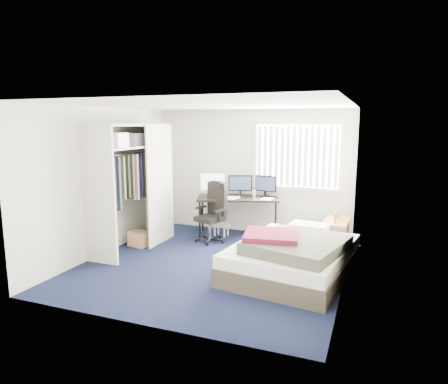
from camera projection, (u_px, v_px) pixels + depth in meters
ground at (214, 264)px, 6.40m from camera, size 4.20×4.20×0.00m
room_shell at (213, 170)px, 6.14m from camera, size 4.20×4.20×4.20m
window_assembly at (297, 156)px, 7.69m from camera, size 1.72×0.09×1.32m
closet at (131, 174)px, 7.00m from camera, size 0.64×1.84×2.22m
desk at (238, 196)px, 7.95m from camera, size 1.74×1.21×1.24m
office_chair at (213, 218)px, 7.60m from camera, size 0.69×0.69×1.14m
footstool at (221, 227)px, 7.98m from camera, size 0.32×0.26×0.24m
nightstand at (336, 224)px, 6.99m from camera, size 0.44×0.83×0.74m
bed at (292, 256)px, 5.91m from camera, size 1.87×2.31×0.69m
pine_box at (139, 239)px, 7.33m from camera, size 0.41×0.34×0.27m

